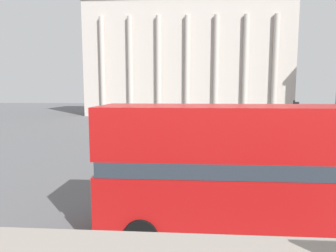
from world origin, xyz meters
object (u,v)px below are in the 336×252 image
(double_decker_bus, at_px, (267,165))
(traffic_light_near, at_px, (180,138))
(traffic_light_mid, at_px, (294,122))
(pedestrian_grey, at_px, (172,120))
(pedestrian_black, at_px, (280,157))
(car_black, at_px, (186,149))
(plaza_building_left, at_px, (188,60))
(car_maroon, at_px, (187,128))

(double_decker_bus, xyz_separation_m, traffic_light_near, (-2.81, 4.95, 0.02))
(traffic_light_mid, bearing_deg, pedestrian_grey, 120.34)
(pedestrian_black, bearing_deg, car_black, 56.50)
(traffic_light_near, bearing_deg, traffic_light_mid, 38.03)
(double_decker_bus, bearing_deg, plaza_building_left, 95.38)
(car_black, relative_size, pedestrian_black, 2.51)
(traffic_light_mid, xyz_separation_m, car_black, (-6.98, -0.25, -1.87))
(traffic_light_mid, bearing_deg, car_maroon, 123.70)
(plaza_building_left, bearing_deg, pedestrian_grey, -94.15)
(car_maroon, distance_m, pedestrian_black, 14.83)
(plaza_building_left, xyz_separation_m, traffic_light_mid, (7.20, -37.26, -7.55))
(car_maroon, height_order, pedestrian_black, pedestrian_black)
(double_decker_bus, distance_m, traffic_light_mid, 11.47)
(double_decker_bus, xyz_separation_m, car_maroon, (-2.59, 21.08, -1.60))
(plaza_building_left, distance_m, car_maroon, 28.38)
(plaza_building_left, relative_size, pedestrian_black, 21.88)
(double_decker_bus, relative_size, pedestrian_grey, 5.62)
(plaza_building_left, bearing_deg, double_decker_bus, -86.65)
(double_decker_bus, bearing_deg, pedestrian_grey, 101.79)
(double_decker_bus, relative_size, pedestrian_black, 6.14)
(car_maroon, height_order, pedestrian_grey, pedestrian_grey)
(traffic_light_near, xyz_separation_m, pedestrian_grey, (-1.60, 20.70, -1.25))
(double_decker_bus, height_order, traffic_light_near, double_decker_bus)
(double_decker_bus, distance_m, car_black, 10.77)
(traffic_light_near, relative_size, car_black, 0.84)
(double_decker_bus, height_order, pedestrian_black, double_decker_bus)
(car_black, bearing_deg, pedestrian_grey, -86.91)
(double_decker_bus, relative_size, plaza_building_left, 0.28)
(traffic_light_mid, distance_m, pedestrian_grey, 17.51)
(plaza_building_left, relative_size, car_maroon, 8.71)
(plaza_building_left, xyz_separation_m, car_maroon, (0.21, -26.77, -9.42))
(pedestrian_black, height_order, pedestrian_grey, pedestrian_grey)
(car_maroon, distance_m, pedestrian_grey, 4.93)
(plaza_building_left, xyz_separation_m, pedestrian_black, (5.37, -40.67, -9.16))
(double_decker_bus, relative_size, car_maroon, 2.45)
(traffic_light_mid, height_order, car_black, traffic_light_mid)
(traffic_light_near, relative_size, pedestrian_black, 2.11)
(double_decker_bus, height_order, car_maroon, double_decker_bus)
(traffic_light_near, height_order, car_maroon, traffic_light_near)
(traffic_light_near, relative_size, traffic_light_mid, 0.89)
(double_decker_bus, xyz_separation_m, pedestrian_black, (2.57, 7.18, -1.34))
(car_black, bearing_deg, traffic_light_mid, 178.31)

